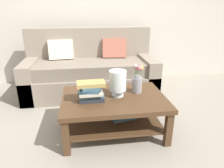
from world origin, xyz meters
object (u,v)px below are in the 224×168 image
Objects in this scene: couch at (91,71)px; glass_hurricane_vase at (118,81)px; coffee_table at (114,106)px; book_stack_main at (91,91)px; flower_pitcher at (137,81)px.

couch is 7.13× the size of glass_hurricane_vase.
book_stack_main is at bearing -168.57° from coffee_table.
couch is 6.02× the size of flower_pitcher.
flower_pitcher is at bearing -66.46° from couch.
couch reaches higher than coffee_table.
flower_pitcher is (0.29, 0.10, 0.26)m from coffee_table.
book_stack_main is (-0.26, -0.05, 0.23)m from coffee_table.
flower_pitcher reaches higher than book_stack_main.
coffee_table is at bearing -80.31° from couch.
glass_hurricane_vase is at bearing -164.06° from flower_pitcher.
glass_hurricane_vase reaches higher than coffee_table.
book_stack_main is at bearing -92.02° from couch.
glass_hurricane_vase is (0.05, 0.03, 0.29)m from coffee_table.
glass_hurricane_vase reaches higher than book_stack_main.
couch is at bearing 99.69° from coffee_table.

